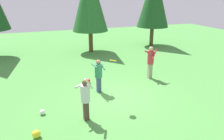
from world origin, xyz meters
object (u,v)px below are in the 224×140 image
(person_bystander, at_px, (99,73))
(ball_yellow, at_px, (36,134))
(person_catcher, at_px, (151,60))
(ball_white, at_px, (42,112))
(person_thrower, at_px, (85,97))
(ball_red, at_px, (88,81))
(frisbee, at_px, (113,60))

(person_bystander, distance_m, ball_yellow, 4.05)
(person_catcher, distance_m, person_bystander, 3.24)
(ball_white, distance_m, ball_yellow, 1.47)
(person_thrower, distance_m, ball_yellow, 2.01)
(person_thrower, relative_size, ball_red, 7.37)
(person_thrower, bearing_deg, ball_red, 44.74)
(person_bystander, relative_size, ball_red, 6.73)
(person_thrower, relative_size, person_catcher, 0.98)
(person_bystander, bearing_deg, ball_red, -177.46)
(person_thrower, distance_m, person_catcher, 5.20)
(person_thrower, bearing_deg, person_catcher, 4.48)
(ball_red, relative_size, ball_yellow, 0.85)
(person_thrower, height_order, person_bystander, person_thrower)
(ball_red, distance_m, ball_yellow, 4.75)
(person_thrower, bearing_deg, ball_white, 118.55)
(ball_red, bearing_deg, person_thrower, -105.20)
(person_catcher, height_order, ball_red, person_catcher)
(ball_white, relative_size, ball_yellow, 0.74)
(ball_yellow, bearing_deg, person_catcher, 29.81)
(person_bystander, xyz_separation_m, ball_red, (-0.22, 1.21, -0.82))
(person_bystander, distance_m, frisbee, 1.73)
(person_bystander, bearing_deg, ball_yellow, -54.87)
(person_bystander, height_order, frisbee, frisbee)
(frisbee, bearing_deg, ball_white, 176.98)
(person_thrower, relative_size, person_bystander, 1.10)
(frisbee, bearing_deg, person_bystander, 97.70)
(person_thrower, relative_size, frisbee, 4.65)
(frisbee, distance_m, ball_white, 3.37)
(person_thrower, xyz_separation_m, ball_red, (0.92, 3.39, -0.82))
(person_catcher, relative_size, ball_red, 7.51)
(person_catcher, xyz_separation_m, ball_red, (-3.36, 0.44, -0.93))
(ball_yellow, bearing_deg, ball_white, 79.44)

